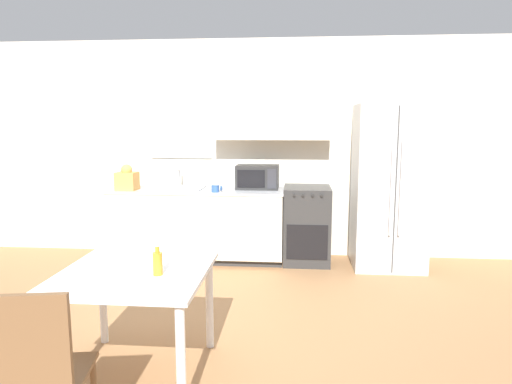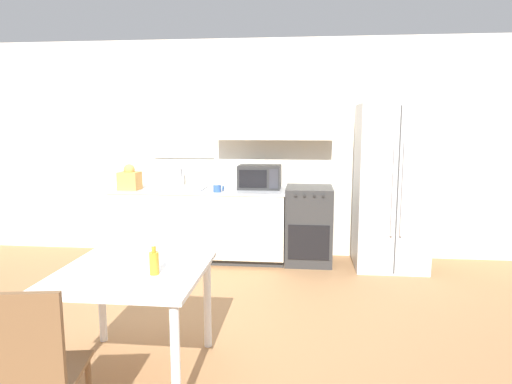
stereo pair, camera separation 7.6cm
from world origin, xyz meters
The scene contains 12 objects.
ground_plane centered at (0.00, 0.00, 0.00)m, with size 12.00×12.00×0.00m, color #9E7047.
wall_back centered at (0.04, 2.13, 1.41)m, with size 12.00×0.38×2.70m.
kitchen_counter centered at (-0.53, 1.81, 0.45)m, with size 2.12×0.66×0.88m.
oven_range centered at (0.81, 1.82, 0.46)m, with size 0.55×0.63×0.92m.
refrigerator centered at (1.75, 1.76, 0.95)m, with size 0.80×0.77×1.89m.
kitchen_sink centered at (-0.79, 1.82, 0.90)m, with size 0.67×0.43×0.24m.
microwave centered at (0.20, 1.91, 1.02)m, with size 0.51×0.38×0.29m.
coffee_mug centered at (-0.26, 1.59, 0.92)m, with size 0.12×0.09×0.08m.
grocery_bag_0 centered at (-1.34, 1.65, 1.01)m, with size 0.25×0.22×0.31m.
dining_table centered at (-0.38, -0.82, 0.62)m, with size 0.95×0.97×0.73m.
dining_chair_near centered at (-0.53, -1.68, 0.54)m, with size 0.46×0.46×0.93m.
drink_bottle centered at (-0.20, -0.88, 0.81)m, with size 0.06×0.06×0.21m.
Camera 1 is at (0.67, -3.59, 1.68)m, focal length 32.00 mm.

